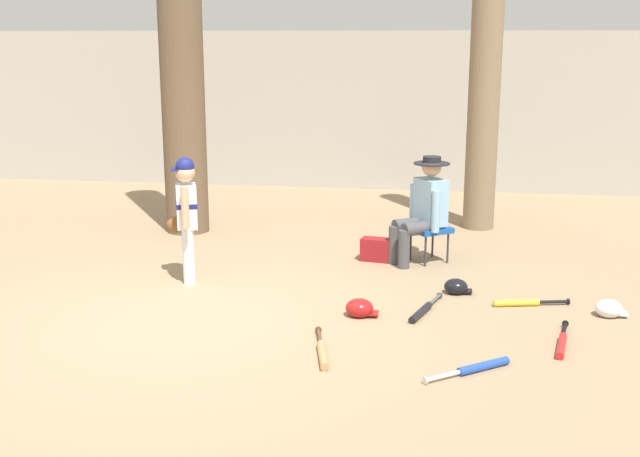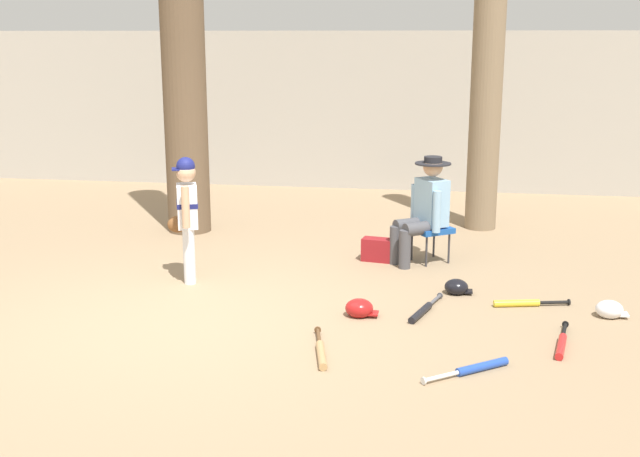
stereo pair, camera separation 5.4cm
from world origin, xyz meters
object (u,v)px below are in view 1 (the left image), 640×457
Objects in this scene: bat_wood_tan at (322,352)px; bat_black_composite at (423,310)px; tree_near_player at (181,51)px; batting_helmet_white at (609,309)px; folding_stool at (430,230)px; handbag_beside_stool at (376,250)px; tree_behind_spectator at (485,75)px; batting_helmet_black at (456,287)px; bat_red_barrel at (562,343)px; bat_blue_youth at (477,368)px; young_ballplayer at (186,211)px; bat_yellow_trainer at (522,303)px; seated_spectator at (423,207)px; batting_helmet_red at (360,308)px.

bat_wood_tan is 1.03× the size of bat_black_composite.
tree_near_player is 5.91m from batting_helmet_white.
handbag_beside_stool is (-0.59, -0.06, -0.23)m from folding_stool.
handbag_beside_stool is (-1.21, -1.82, -1.88)m from tree_behind_spectator.
handbag_beside_stool is 1.22× the size of batting_helmet_black.
folding_stool is 2.69m from bat_red_barrel.
bat_blue_youth is (0.42, -3.03, -0.33)m from folding_stool.
young_ballplayer reaches higher than batting_helmet_black.
tree_near_player is at bearing 131.53° from bat_blue_youth.
tree_near_player is 7.52× the size of bat_yellow_trainer.
seated_spectator is 2.02m from batting_helmet_red.
folding_stool is at bearing 74.75° from bat_wood_tan.
bat_yellow_trainer is at bearing 166.90° from batting_helmet_white.
tree_near_player is 4.56× the size of seated_spectator.
bat_red_barrel is at bearing -15.92° from batting_helmet_red.
handbag_beside_stool is at bearing 86.00° from bat_wood_tan.
bat_wood_tan is at bearing -58.86° from tree_near_player.
bat_yellow_trainer is at bearing -57.39° from folding_stool.
bat_red_barrel is (1.22, -2.36, -0.61)m from seated_spectator.
batting_helmet_black is (-0.62, 0.29, 0.04)m from bat_yellow_trainer.
tree_near_player is 6.82× the size of bat_wood_tan.
young_ballplayer reaches higher than bat_red_barrel.
seated_spectator is 3.08m from bat_blue_youth.
bat_wood_tan and bat_black_composite have the same top height.
seated_spectator is 1.83m from bat_black_composite.
bat_blue_youth is (3.58, -4.04, -2.27)m from tree_near_player.
tree_near_player is 5.85m from bat_blue_youth.
batting_helmet_red is at bearing 164.08° from bat_red_barrel.
tree_near_player is 3.65m from seated_spectator.
batting_helmet_black is (-0.84, 1.29, 0.04)m from bat_red_barrel.
tree_behind_spectator is 2.49m from folding_stool.
tree_behind_spectator reaches higher than young_ballplayer.
handbag_beside_stool is 2.03m from bat_yellow_trainer.
handbag_beside_stool is at bearing -179.53° from seated_spectator.
seated_spectator is at bearing 0.47° from handbag_beside_stool.
handbag_beside_stool is (1.88, 1.06, -0.61)m from young_ballplayer.
young_ballplayer is 2.64m from bat_black_composite.
folding_stool is 3.03m from bat_wood_tan.
batting_helmet_black is at bearing 58.64° from bat_wood_tan.
tree_near_player reaches higher than batting_helmet_red.
folding_stool is at bearing -109.38° from tree_behind_spectator.
bat_yellow_trainer is at bearing 102.79° from bat_red_barrel.
tree_near_player is 1.21× the size of tree_behind_spectator.
bat_blue_youth is (-0.71, -0.61, -0.00)m from bat_red_barrel.
bat_black_composite is at bearing -100.21° from tree_behind_spectator.
folding_stool is 1.64× the size of handbag_beside_stool.
young_ballplayer is at bearing 156.81° from batting_helmet_red.
folding_stool is at bearing 5.86° from handbag_beside_stool.
bat_red_barrel is at bearing -122.54° from batting_helmet_white.
bat_yellow_trainer is (-0.23, 1.00, -0.00)m from bat_red_barrel.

